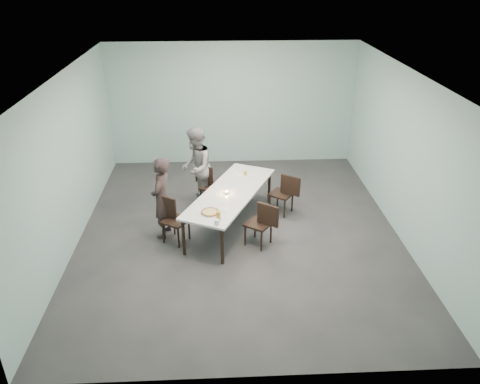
{
  "coord_description": "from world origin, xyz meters",
  "views": [
    {
      "loc": [
        -0.37,
        -7.7,
        4.7
      ],
      "look_at": [
        0.0,
        -0.31,
        1.0
      ],
      "focal_mm": 35.0,
      "sensor_mm": 36.0,
      "label": 1
    }
  ],
  "objects_px": {
    "beer_glass": "(218,216)",
    "tealight": "(227,193)",
    "table": "(230,194)",
    "chair_far_left": "(209,183)",
    "side_plate": "(226,209)",
    "amber_tumbler": "(245,173)",
    "chair_near_left": "(172,216)",
    "chair_near_right": "(262,221)",
    "diner_near": "(162,198)",
    "diner_far": "(196,167)",
    "water_tumbler": "(217,222)",
    "chair_far_right": "(285,192)",
    "pizza": "(210,212)"
  },
  "relations": [
    {
      "from": "pizza",
      "to": "side_plate",
      "type": "distance_m",
      "value": 0.3
    },
    {
      "from": "chair_far_left",
      "to": "tealight",
      "type": "bearing_deg",
      "value": -37.51
    },
    {
      "from": "chair_far_left",
      "to": "diner_far",
      "type": "bearing_deg",
      "value": -158.43
    },
    {
      "from": "chair_near_right",
      "to": "diner_near",
      "type": "xyz_separation_m",
      "value": [
        -1.81,
        0.46,
        0.28
      ]
    },
    {
      "from": "chair_near_left",
      "to": "water_tumbler",
      "type": "height_order",
      "value": "chair_near_left"
    },
    {
      "from": "chair_far_right",
      "to": "diner_far",
      "type": "relative_size",
      "value": 0.51
    },
    {
      "from": "diner_near",
      "to": "water_tumbler",
      "type": "distance_m",
      "value": 1.38
    },
    {
      "from": "chair_near_left",
      "to": "pizza",
      "type": "distance_m",
      "value": 0.84
    },
    {
      "from": "side_plate",
      "to": "beer_glass",
      "type": "distance_m",
      "value": 0.38
    },
    {
      "from": "chair_near_right",
      "to": "water_tumbler",
      "type": "xyz_separation_m",
      "value": [
        -0.81,
        -0.49,
        0.29
      ]
    },
    {
      "from": "beer_glass",
      "to": "tealight",
      "type": "xyz_separation_m",
      "value": [
        0.16,
        0.96,
        -0.05
      ]
    },
    {
      "from": "chair_near_left",
      "to": "side_plate",
      "type": "xyz_separation_m",
      "value": [
        0.98,
        -0.24,
        0.25
      ]
    },
    {
      "from": "chair_far_right",
      "to": "tealight",
      "type": "bearing_deg",
      "value": 59.35
    },
    {
      "from": "chair_far_left",
      "to": "tealight",
      "type": "distance_m",
      "value": 1.09
    },
    {
      "from": "chair_far_left",
      "to": "amber_tumbler",
      "type": "distance_m",
      "value": 0.82
    },
    {
      "from": "chair_far_left",
      "to": "diner_far",
      "type": "distance_m",
      "value": 0.43
    },
    {
      "from": "table",
      "to": "chair_near_left",
      "type": "bearing_deg",
      "value": -157.64
    },
    {
      "from": "pizza",
      "to": "chair_far_right",
      "type": "bearing_deg",
      "value": 40.28
    },
    {
      "from": "pizza",
      "to": "amber_tumbler",
      "type": "height_order",
      "value": "amber_tumbler"
    },
    {
      "from": "table",
      "to": "chair_far_left",
      "type": "relative_size",
      "value": 3.15
    },
    {
      "from": "amber_tumbler",
      "to": "beer_glass",
      "type": "bearing_deg",
      "value": -107.28
    },
    {
      "from": "chair_near_right",
      "to": "diner_near",
      "type": "distance_m",
      "value": 1.89
    },
    {
      "from": "chair_far_right",
      "to": "side_plate",
      "type": "height_order",
      "value": "chair_far_right"
    },
    {
      "from": "chair_near_right",
      "to": "diner_far",
      "type": "distance_m",
      "value": 2.11
    },
    {
      "from": "chair_near_left",
      "to": "tealight",
      "type": "bearing_deg",
      "value": 51.64
    },
    {
      "from": "side_plate",
      "to": "amber_tumbler",
      "type": "height_order",
      "value": "amber_tumbler"
    },
    {
      "from": "chair_far_left",
      "to": "diner_near",
      "type": "xyz_separation_m",
      "value": [
        -0.84,
        -1.18,
        0.28
      ]
    },
    {
      "from": "diner_far",
      "to": "diner_near",
      "type": "bearing_deg",
      "value": -19.54
    },
    {
      "from": "table",
      "to": "amber_tumbler",
      "type": "xyz_separation_m",
      "value": [
        0.33,
        0.75,
        0.1
      ]
    },
    {
      "from": "table",
      "to": "beer_glass",
      "type": "xyz_separation_m",
      "value": [
        -0.23,
        -1.04,
        0.13
      ]
    },
    {
      "from": "diner_near",
      "to": "diner_far",
      "type": "bearing_deg",
      "value": 165.96
    },
    {
      "from": "table",
      "to": "water_tumbler",
      "type": "relative_size",
      "value": 30.41
    },
    {
      "from": "table",
      "to": "chair_far_right",
      "type": "bearing_deg",
      "value": 21.95
    },
    {
      "from": "chair_near_right",
      "to": "amber_tumbler",
      "type": "xyz_separation_m",
      "value": [
        -0.22,
        1.47,
        0.29
      ]
    },
    {
      "from": "side_plate",
      "to": "beer_glass",
      "type": "relative_size",
      "value": 1.2
    },
    {
      "from": "side_plate",
      "to": "amber_tumbler",
      "type": "xyz_separation_m",
      "value": [
        0.43,
        1.44,
        0.04
      ]
    },
    {
      "from": "chair_near_left",
      "to": "chair_far_left",
      "type": "bearing_deg",
      "value": 95.86
    },
    {
      "from": "table",
      "to": "chair_far_right",
      "type": "xyz_separation_m",
      "value": [
        1.11,
        0.45,
        -0.19
      ]
    },
    {
      "from": "chair_near_right",
      "to": "pizza",
      "type": "distance_m",
      "value": 0.96
    },
    {
      "from": "diner_near",
      "to": "beer_glass",
      "type": "height_order",
      "value": "diner_near"
    },
    {
      "from": "table",
      "to": "beer_glass",
      "type": "bearing_deg",
      "value": -102.6
    },
    {
      "from": "chair_far_right",
      "to": "diner_far",
      "type": "distance_m",
      "value": 1.9
    },
    {
      "from": "chair_near_right",
      "to": "beer_glass",
      "type": "bearing_deg",
      "value": 58.63
    },
    {
      "from": "chair_far_right",
      "to": "tealight",
      "type": "height_order",
      "value": "chair_far_right"
    },
    {
      "from": "chair_near_left",
      "to": "tealight",
      "type": "height_order",
      "value": "chair_near_left"
    },
    {
      "from": "chair_near_right",
      "to": "beer_glass",
      "type": "relative_size",
      "value": 5.8
    },
    {
      "from": "diner_far",
      "to": "amber_tumbler",
      "type": "relative_size",
      "value": 21.13
    },
    {
      "from": "chair_near_right",
      "to": "diner_far",
      "type": "xyz_separation_m",
      "value": [
        -1.22,
        1.68,
        0.34
      ]
    },
    {
      "from": "chair_far_left",
      "to": "tealight",
      "type": "xyz_separation_m",
      "value": [
        0.35,
        -1.0,
        0.27
      ]
    },
    {
      "from": "chair_near_right",
      "to": "side_plate",
      "type": "relative_size",
      "value": 4.83
    }
  ]
}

